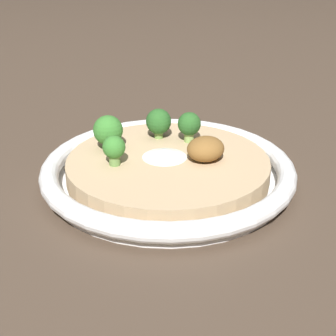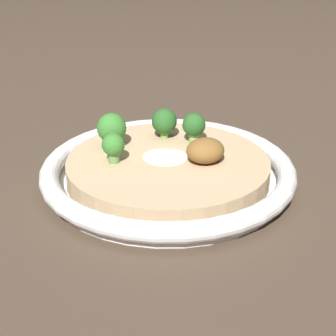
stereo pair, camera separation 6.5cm
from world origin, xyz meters
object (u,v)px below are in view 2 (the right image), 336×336
Objects in this scene: broccoli_left at (113,146)px; broccoli_right at (194,126)px; risotto_bowl at (168,170)px; broccoli_back_left at (112,128)px; broccoli_back at (164,122)px.

broccoli_right is at bearing 3.12° from broccoli_left.
risotto_bowl is 8.55× the size of broccoli_left.
broccoli_back_left is at bearing 123.94° from risotto_bowl.
broccoli_back is at bearing 128.03° from broccoli_right.
broccoli_left is at bearing 159.64° from risotto_bowl.
broccoli_back_left is 1.23× the size of broccoli_left.
broccoli_back_left is (-0.05, 0.07, 0.04)m from risotto_bowl.
broccoli_right reaches higher than broccoli_left.
broccoli_back is (0.08, -0.00, -0.00)m from broccoli_back_left.
broccoli_right is at bearing 28.27° from risotto_bowl.
broccoli_left is (-0.12, -0.01, -0.00)m from broccoli_right.
risotto_bowl is 7.80× the size of broccoli_right.
risotto_bowl is 0.08m from broccoli_right.
broccoli_right is 1.10× the size of broccoli_left.
broccoli_back is at bearing 23.62° from broccoli_left.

